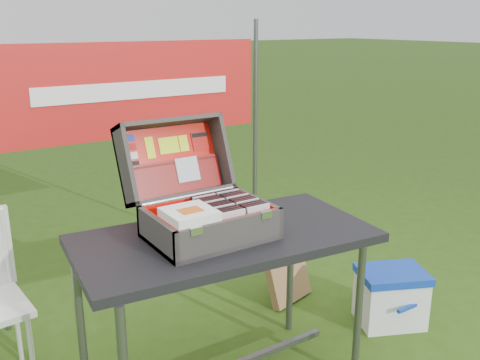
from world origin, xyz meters
TOP-DOWN VIEW (x-y plane):
  - table at (-0.09, -0.03)m, footprint 1.34×0.77m
  - table_top at (-0.09, -0.03)m, footprint 1.34×0.77m
  - table_leg_fr at (0.49, -0.29)m, footprint 0.04×0.04m
  - table_leg_bl at (-0.67, 0.23)m, footprint 0.04×0.04m
  - table_leg_br at (0.49, 0.23)m, footprint 0.04×0.04m
  - suitcase at (-0.16, 0.04)m, footprint 0.51×0.52m
  - suitcase_base_bottom at (-0.16, -0.02)m, footprint 0.51×0.36m
  - suitcase_base_wall_front at (-0.16, -0.20)m, footprint 0.51×0.02m
  - suitcase_base_wall_back at (-0.16, 0.15)m, footprint 0.51×0.02m
  - suitcase_base_wall_left at (-0.40, -0.02)m, footprint 0.02×0.36m
  - suitcase_base_wall_right at (0.08, -0.02)m, footprint 0.02×0.36m
  - suitcase_liner_floor at (-0.16, -0.02)m, footprint 0.47×0.32m
  - suitcase_latch_left at (-0.32, -0.21)m, footprint 0.05×0.01m
  - suitcase_latch_right at (0.00, -0.21)m, footprint 0.05×0.01m
  - suitcase_hinge at (-0.16, 0.16)m, footprint 0.46×0.02m
  - suitcase_lid_back at (-0.16, 0.34)m, footprint 0.51×0.15m
  - suitcase_lid_rim_far at (-0.16, 0.35)m, footprint 0.51×0.13m
  - suitcase_lid_rim_near at (-0.16, 0.22)m, footprint 0.51×0.13m
  - suitcase_lid_rim_left at (-0.40, 0.28)m, footprint 0.02×0.26m
  - suitcase_lid_rim_right at (0.08, 0.28)m, footprint 0.02×0.26m
  - suitcase_lid_liner at (-0.16, 0.33)m, footprint 0.46×0.12m
  - suitcase_liner_wall_front at (-0.16, -0.18)m, footprint 0.47×0.01m
  - suitcase_liner_wall_back at (-0.16, 0.13)m, footprint 0.47×0.01m
  - suitcase_liner_wall_left at (-0.39, -0.02)m, footprint 0.01×0.32m
  - suitcase_liner_wall_right at (0.07, -0.02)m, footprint 0.01×0.32m
  - suitcase_lid_pocket at (-0.16, 0.28)m, footprint 0.45×0.08m
  - suitcase_pocket_edge at (-0.16, 0.30)m, footprint 0.44×0.03m
  - suitcase_pocket_cd at (-0.11, 0.27)m, footprint 0.11×0.05m
  - lid_sticker_cc_a at (-0.35, 0.37)m, footprint 0.05×0.01m
  - lid_sticker_cc_b at (-0.35, 0.35)m, footprint 0.05×0.01m
  - lid_sticker_cc_c at (-0.35, 0.34)m, footprint 0.05×0.01m
  - lid_sticker_cc_d at (-0.35, 0.32)m, footprint 0.05×0.01m
  - lid_card_neon_tall at (-0.26, 0.35)m, footprint 0.04×0.04m
  - lid_card_neon_main at (-0.16, 0.35)m, footprint 0.10×0.03m
  - lid_card_neon_small at (-0.08, 0.35)m, footprint 0.05×0.03m
  - lid_sticker_band at (0.01, 0.35)m, footprint 0.09×0.04m
  - lid_sticker_band_bar at (0.01, 0.36)m, footprint 0.08×0.01m
  - cd_left_0 at (-0.13, -0.16)m, footprint 0.11×0.01m
  - cd_left_1 at (-0.13, -0.14)m, footprint 0.11×0.01m
  - cd_left_2 at (-0.13, -0.12)m, footprint 0.11×0.01m
  - cd_left_3 at (-0.13, -0.10)m, footprint 0.11×0.01m
  - cd_left_4 at (-0.13, -0.08)m, footprint 0.11×0.01m
  - cd_left_5 at (-0.13, -0.06)m, footprint 0.11×0.01m
  - cd_left_6 at (-0.13, -0.04)m, footprint 0.11×0.01m
  - cd_left_7 at (-0.13, -0.02)m, footprint 0.11×0.01m
  - cd_left_8 at (-0.13, -0.00)m, footprint 0.11×0.01m
  - cd_left_9 at (-0.13, 0.02)m, footprint 0.11×0.01m
  - cd_left_10 at (-0.13, 0.04)m, footprint 0.11×0.01m
  - cd_left_11 at (-0.13, 0.06)m, footprint 0.11×0.01m
  - cd_left_12 at (-0.13, 0.08)m, footprint 0.11×0.01m
  - cd_left_13 at (-0.13, 0.10)m, footprint 0.11×0.01m
  - cd_right_0 at (-0.01, -0.16)m, footprint 0.11×0.01m
  - cd_right_1 at (-0.01, -0.14)m, footprint 0.11×0.01m
  - cd_right_2 at (-0.01, -0.12)m, footprint 0.11×0.01m
  - cd_right_3 at (-0.01, -0.10)m, footprint 0.11×0.01m
  - cd_right_4 at (-0.01, -0.08)m, footprint 0.11×0.01m
  - cd_right_5 at (-0.01, -0.06)m, footprint 0.11×0.01m
  - cd_right_6 at (-0.01, -0.04)m, footprint 0.11×0.01m
  - cd_right_7 at (-0.01, -0.02)m, footprint 0.11×0.01m
  - cd_right_8 at (-0.01, -0.00)m, footprint 0.11×0.01m
  - cd_right_9 at (-0.01, 0.02)m, footprint 0.11×0.01m
  - cd_right_10 at (-0.01, 0.04)m, footprint 0.11×0.01m
  - cd_right_11 at (-0.01, 0.06)m, footprint 0.11×0.01m
  - cd_right_12 at (-0.01, 0.08)m, footprint 0.11×0.01m
  - cd_right_13 at (-0.01, 0.10)m, footprint 0.11×0.01m
  - songbook_0 at (-0.29, -0.09)m, footprint 0.19×0.19m
  - songbook_1 at (-0.29, -0.09)m, footprint 0.19×0.19m
  - songbook_2 at (-0.29, -0.09)m, footprint 0.19×0.19m
  - songbook_3 at (-0.29, -0.09)m, footprint 0.19×0.19m
  - songbook_4 at (-0.29, -0.09)m, footprint 0.19×0.19m
  - songbook_5 at (-0.29, -0.09)m, footprint 0.19×0.19m
  - songbook_6 at (-0.29, -0.09)m, footprint 0.19×0.19m
  - songbook_graphic at (-0.29, -0.10)m, footprint 0.09×0.07m
  - cooler at (1.02, -0.03)m, footprint 0.46×0.41m
  - cooler_body at (1.02, -0.03)m, footprint 0.43×0.39m
  - cooler_lid at (1.02, -0.03)m, footprint 0.46×0.41m
  - cooler_handle at (1.02, -0.18)m, footprint 0.22×0.02m
  - chair_leg_fr at (-0.85, 0.42)m, footprint 0.02×0.02m
  - chair_leg_br at (-0.85, 0.74)m, footprint 0.02×0.02m
  - chair_upright_right at (-0.85, 0.76)m, footprint 0.02×0.02m
  - cardboard_box at (0.69, 0.50)m, footprint 0.36×0.23m
  - banner_post_right at (0.85, 1.10)m, footprint 0.03×0.03m
  - banner at (0.00, 1.09)m, footprint 1.60×0.02m
  - banner_text at (0.00, 1.08)m, footprint 1.20×0.00m

SIDE VIEW (x-z plane):
  - cooler_body at x=1.02m, z-range 0.00..0.28m
  - cooler at x=1.02m, z-range 0.00..0.33m
  - cardboard_box at x=0.69m, z-range 0.00..0.35m
  - cooler_handle at x=1.02m, z-range 0.17..0.19m
  - chair_leg_fr at x=-0.85m, z-range 0.00..0.43m
  - chair_leg_br at x=-0.85m, z-range 0.00..0.43m
  - cooler_lid at x=1.02m, z-range 0.28..0.33m
  - table_leg_fr at x=0.49m, z-range 0.00..0.76m
  - table_leg_bl at x=-0.67m, z-range 0.00..0.76m
  - table_leg_br at x=0.49m, z-range 0.00..0.76m
  - table at x=-0.09m, z-range 0.00..0.80m
  - chair_upright_right at x=-0.85m, z-range 0.43..0.83m
  - table_top at x=-0.09m, z-range 0.76..0.80m
  - suitcase_base_bottom at x=-0.16m, z-range 0.80..0.82m
  - suitcase_liner_floor at x=-0.16m, z-range 0.82..0.83m
  - banner_post_right at x=0.85m, z-range 0.00..1.70m
  - suitcase_base_wall_front at x=-0.16m, z-range 0.80..0.94m
  - suitcase_base_wall_back at x=-0.16m, z-range 0.80..0.94m
  - suitcase_base_wall_left at x=-0.40m, z-range 0.80..0.94m
  - suitcase_base_wall_right at x=0.08m, z-range 0.80..0.94m
  - suitcase_liner_wall_front at x=-0.16m, z-range 0.82..0.94m
  - suitcase_liner_wall_back at x=-0.16m, z-range 0.82..0.94m
  - suitcase_liner_wall_left at x=-0.39m, z-range 0.82..0.94m
  - suitcase_liner_wall_right at x=0.07m, z-range 0.82..0.94m
  - cd_left_0 at x=-0.13m, z-range 0.83..0.95m
  - cd_left_1 at x=-0.13m, z-range 0.83..0.95m
  - cd_left_2 at x=-0.13m, z-range 0.83..0.95m
  - cd_left_3 at x=-0.13m, z-range 0.83..0.95m
  - cd_left_4 at x=-0.13m, z-range 0.83..0.95m
  - cd_left_5 at x=-0.13m, z-range 0.83..0.95m
  - cd_left_6 at x=-0.13m, z-range 0.83..0.95m
  - cd_left_7 at x=-0.13m, z-range 0.83..0.95m
  - cd_left_8 at x=-0.13m, z-range 0.83..0.95m
  - cd_left_9 at x=-0.13m, z-range 0.83..0.95m
  - cd_left_10 at x=-0.13m, z-range 0.83..0.95m
  - cd_left_11 at x=-0.13m, z-range 0.83..0.95m
  - cd_left_12 at x=-0.13m, z-range 0.83..0.95m
  - cd_left_13 at x=-0.13m, z-range 0.83..0.95m
  - cd_right_0 at x=-0.01m, z-range 0.83..0.95m
  - cd_right_1 at x=-0.01m, z-range 0.83..0.95m
  - cd_right_2 at x=-0.01m, z-range 0.83..0.95m
  - cd_right_3 at x=-0.01m, z-range 0.83..0.95m
  - cd_right_4 at x=-0.01m, z-range 0.83..0.95m
  - cd_right_5 at x=-0.01m, z-range 0.83..0.95m
  - cd_right_6 at x=-0.01m, z-range 0.83..0.95m
  - cd_right_7 at x=-0.01m, z-range 0.83..0.95m
  - cd_right_8 at x=-0.01m, z-range 0.83..0.95m
  - cd_right_9 at x=-0.01m, z-range 0.83..0.95m
  - cd_right_10 at x=-0.01m, z-range 0.83..0.95m
  - cd_right_11 at x=-0.01m, z-range 0.83..0.95m
  - cd_right_12 at x=-0.01m, z-range 0.83..0.95m
  - cd_right_13 at x=-0.01m, z-range 0.83..0.95m
  - suitcase_lid_rim_near at x=-0.16m, z-range 0.89..0.95m
  - suitcase_latch_left at x=-0.32m, z-range 0.91..0.94m
  - suitcase_latch_right at x=0.00m, z-range 0.91..0.94m
  - suitcase_hinge at x=-0.16m, z-range 0.93..0.94m
  - songbook_0 at x=-0.29m, z-range 0.94..0.94m
  - songbook_1 at x=-0.29m, z-range 0.94..0.95m
  - songbook_2 at x=-0.29m, z-range 0.95..0.95m
  - songbook_3 at x=-0.29m, z-range 0.95..0.96m
  - songbook_4 at x=-0.29m, z-range 0.96..0.96m
  - songbook_5 at x=-0.29m, z-range 0.96..0.97m
  - songbook_6 at x=-0.29m, z-range 0.97..0.97m
  - songbook_graphic at x=-0.29m, z-range 0.97..0.97m
  - suitcase_lid_pocket at x=-0.16m, z-range 0.92..1.07m
  - suitcase at x=-0.16m, z-range 0.80..1.25m
  - suitcase_pocket_cd at x=-0.11m, z-range 0.97..1.08m
  - suitcase_lid_back at x=-0.16m, z-range 0.89..1.23m
  - suitcase_pocket_edge at x=-0.16m, z-range 1.05..1.07m
  - suitcase_lid_liner at x=-0.16m, z-range 0.91..1.21m
  - lid_sticker_cc_d at x=-0.35m, z-range 1.06..1.09m
  - suitcase_lid_rim_left at x=-0.40m, z-range 0.89..1.27m
  - suitcase_lid_rim_right at x=0.08m, z-range 0.89..1.27m
  - lid_sticker_cc_c at x=-0.35m, z-range 1.09..1.12m
  - lid_card_neon_tall at x=-0.26m, z-range 1.08..1.18m
  - lid_card_neon_main at x=-0.16m, z-range 1.10..1.17m
  - lid_card_neon_small at x=-0.08m, z-range 1.10..1.17m
  - lid_sticker_band at x=0.01m, z-range 1.09..1.17m
  - lid_sticker_cc_b at x=-0.35m, z-range 1.13..1.16m
  - lid_sticker_band_bar at x=0.01m, z-range 1.15..1.17m
  - lid_sticker_cc_a at x=-0.35m, z-range 1.17..1.20m
  - suitcase_lid_rim_far at x=-0.16m, z-range 1.21..1.27m
  - banner at x=0.00m, z-range 1.02..1.58m
  - banner_text at x=0.00m, z-range 1.25..1.35m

